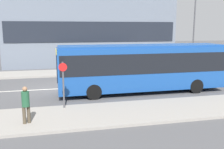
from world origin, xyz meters
The scene contains 10 objects.
ground_plane centered at (0.00, 0.00, 0.00)m, with size 120.00×120.00×0.00m, color #4F4F51.
sidewalk_near centered at (0.00, -6.25, 0.07)m, with size 44.00×3.50×0.13m.
sidewalk_far centered at (0.00, 6.25, 0.07)m, with size 44.00×3.50×0.13m.
lane_centerline centered at (0.00, 0.00, 0.00)m, with size 41.80×0.16×0.01m.
apartment_block_left_tower centered at (4.78, 12.19, 7.16)m, with size 19.57×5.46×14.34m.
city_bus centered at (6.24, -2.19, 1.87)m, with size 11.34×2.47×3.24m.
parked_car_0 centered at (14.48, 3.42, 0.67)m, with size 4.61×1.73×1.44m.
pedestrian_near_stop centered at (-0.85, -6.83, 1.10)m, with size 0.34×0.34×1.70m.
bus_stop_sign centered at (0.88, -4.95, 1.59)m, with size 0.44×0.12×2.49m.
street_lamp centered at (14.50, 5.37, 5.06)m, with size 0.36×0.36×8.26m.
Camera 1 is at (0.53, -18.08, 4.36)m, focal length 40.00 mm.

